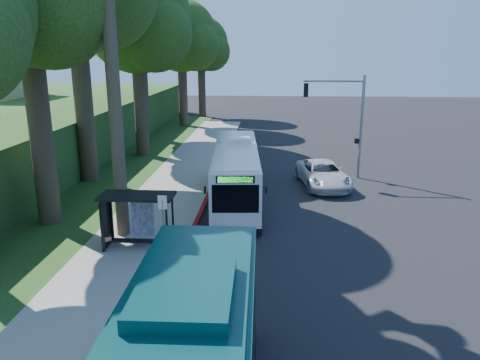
{
  "coord_description": "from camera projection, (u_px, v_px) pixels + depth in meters",
  "views": [
    {
      "loc": [
        -1.24,
        -21.89,
        8.57
      ],
      "look_at": [
        -2.8,
        1.0,
        2.18
      ],
      "focal_mm": 35.0,
      "sensor_mm": 36.0,
      "label": 1
    }
  ],
  "objects": [
    {
      "name": "ground",
      "position": [
        295.0,
        229.0,
        23.26
      ],
      "size": [
        140.0,
        140.0,
        0.0
      ],
      "primitive_type": "plane",
      "color": "black",
      "rests_on": "ground"
    },
    {
      "name": "sidewalk",
      "position": [
        150.0,
        224.0,
        23.72
      ],
      "size": [
        4.5,
        70.0,
        0.12
      ],
      "primitive_type": "cube",
      "color": "gray",
      "rests_on": "ground"
    },
    {
      "name": "red_curb",
      "position": [
        180.0,
        259.0,
        19.72
      ],
      "size": [
        0.25,
        30.0,
        0.13
      ],
      "primitive_type": "cube",
      "color": "maroon",
      "rests_on": "ground"
    },
    {
      "name": "grass_verge",
      "position": [
        80.0,
        193.0,
        28.91
      ],
      "size": [
        8.0,
        70.0,
        0.06
      ],
      "primitive_type": "cube",
      "color": "#234719",
      "rests_on": "ground"
    },
    {
      "name": "bus_shelter",
      "position": [
        133.0,
        210.0,
        20.5
      ],
      "size": [
        3.2,
        1.51,
        2.55
      ],
      "color": "black",
      "rests_on": "ground"
    },
    {
      "name": "stop_sign_pole",
      "position": [
        163.0,
        222.0,
        18.25
      ],
      "size": [
        0.35,
        0.06,
        3.17
      ],
      "color": "gray",
      "rests_on": "ground"
    },
    {
      "name": "traffic_signal_pole",
      "position": [
        347.0,
        114.0,
        31.43
      ],
      "size": [
        4.1,
        0.3,
        7.0
      ],
      "color": "gray",
      "rests_on": "ground"
    },
    {
      "name": "tree_2",
      "position": [
        137.0,
        25.0,
        36.59
      ],
      "size": [
        8.82,
        8.4,
        15.12
      ],
      "color": "#382B1E",
      "rests_on": "ground"
    },
    {
      "name": "tree_3",
      "position": [
        139.0,
        13.0,
        44.0
      ],
      "size": [
        10.08,
        9.6,
        17.28
      ],
      "color": "#382B1E",
      "rests_on": "ground"
    },
    {
      "name": "tree_4",
      "position": [
        182.0,
        39.0,
        52.14
      ],
      "size": [
        8.4,
        8.0,
        14.14
      ],
      "color": "#382B1E",
      "rests_on": "ground"
    },
    {
      "name": "tree_5",
      "position": [
        202.0,
        47.0,
        59.97
      ],
      "size": [
        7.35,
        7.0,
        12.86
      ],
      "color": "#382B1E",
      "rests_on": "ground"
    },
    {
      "name": "white_bus",
      "position": [
        236.0,
        172.0,
        27.37
      ],
      "size": [
        3.36,
        11.88,
        3.5
      ],
      "rotation": [
        0.0,
        0.0,
        0.07
      ],
      "color": "silver",
      "rests_on": "ground"
    },
    {
      "name": "pickup",
      "position": [
        323.0,
        174.0,
        30.33
      ],
      "size": [
        3.57,
        6.17,
        1.62
      ],
      "primitive_type": "imported",
      "rotation": [
        0.0,
        0.0,
        0.16
      ],
      "color": "silver",
      "rests_on": "ground"
    }
  ]
}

